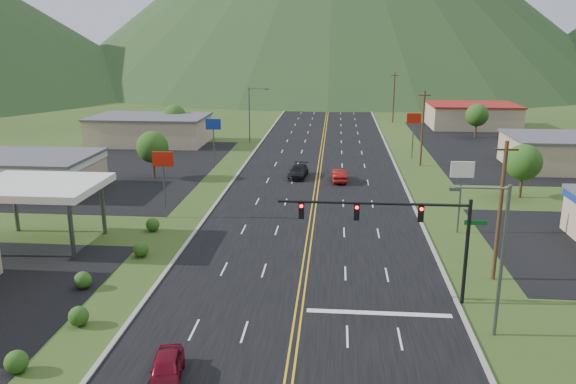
# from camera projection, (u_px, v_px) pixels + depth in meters

# --- Properties ---
(traffic_signal) EXTENTS (13.10, 0.43, 7.00)m
(traffic_signal) POSITION_uv_depth(u_px,v_px,m) (404.00, 223.00, 35.40)
(traffic_signal) COLOR black
(traffic_signal) RESTS_ON ground
(streetlight_east) EXTENTS (3.28, 0.25, 9.00)m
(streetlight_east) POSITION_uv_depth(u_px,v_px,m) (497.00, 251.00, 31.21)
(streetlight_east) COLOR #59595E
(streetlight_east) RESTS_ON ground
(streetlight_west) EXTENTS (3.28, 0.25, 9.00)m
(streetlight_west) POSITION_uv_depth(u_px,v_px,m) (251.00, 111.00, 90.74)
(streetlight_west) COLOR #59595E
(streetlight_west) RESTS_ON ground
(gas_canopy) EXTENTS (10.00, 8.00, 5.30)m
(gas_canopy) POSITION_uv_depth(u_px,v_px,m) (38.00, 188.00, 45.57)
(gas_canopy) COLOR white
(gas_canopy) RESTS_ON ground
(building_west_mid) EXTENTS (14.40, 10.40, 4.10)m
(building_west_mid) POSITION_uv_depth(u_px,v_px,m) (28.00, 171.00, 62.46)
(building_west_mid) COLOR tan
(building_west_mid) RESTS_ON ground
(building_west_far) EXTENTS (18.40, 11.40, 4.50)m
(building_west_far) POSITION_uv_depth(u_px,v_px,m) (150.00, 130.00, 90.95)
(building_west_far) COLOR tan
(building_west_far) RESTS_ON ground
(building_east_mid) EXTENTS (14.40, 11.40, 4.30)m
(building_east_mid) POSITION_uv_depth(u_px,v_px,m) (564.00, 152.00, 73.51)
(building_east_mid) COLOR tan
(building_east_mid) RESTS_ON ground
(building_east_far) EXTENTS (16.40, 12.40, 4.50)m
(building_east_far) POSITION_uv_depth(u_px,v_px,m) (472.00, 115.00, 107.44)
(building_east_far) COLOR tan
(building_east_far) RESTS_ON ground
(pole_sign_west_a) EXTENTS (2.00, 0.18, 6.40)m
(pole_sign_west_a) POSITION_uv_depth(u_px,v_px,m) (163.00, 166.00, 52.55)
(pole_sign_west_a) COLOR #59595E
(pole_sign_west_a) RESTS_ON ground
(pole_sign_west_b) EXTENTS (2.00, 0.18, 6.40)m
(pole_sign_west_b) POSITION_uv_depth(u_px,v_px,m) (213.00, 129.00, 73.68)
(pole_sign_west_b) COLOR #59595E
(pole_sign_west_b) RESTS_ON ground
(pole_sign_east_a) EXTENTS (2.00, 0.18, 6.40)m
(pole_sign_east_a) POSITION_uv_depth(u_px,v_px,m) (462.00, 177.00, 48.39)
(pole_sign_east_a) COLOR #59595E
(pole_sign_east_a) RESTS_ON ground
(pole_sign_east_b) EXTENTS (2.00, 0.18, 6.40)m
(pole_sign_east_b) POSITION_uv_depth(u_px,v_px,m) (414.00, 123.00, 79.12)
(pole_sign_east_b) COLOR #59595E
(pole_sign_east_b) RESTS_ON ground
(tree_west_a) EXTENTS (3.84, 3.84, 5.82)m
(tree_west_a) POSITION_uv_depth(u_px,v_px,m) (152.00, 147.00, 67.76)
(tree_west_a) COLOR #382314
(tree_west_a) RESTS_ON ground
(tree_west_b) EXTENTS (3.84, 3.84, 5.82)m
(tree_west_b) POSITION_uv_depth(u_px,v_px,m) (175.00, 116.00, 94.11)
(tree_west_b) COLOR #382314
(tree_west_b) RESTS_ON ground
(tree_east_a) EXTENTS (3.84, 3.84, 5.82)m
(tree_east_a) POSITION_uv_depth(u_px,v_px,m) (524.00, 162.00, 59.48)
(tree_east_a) COLOR #382314
(tree_east_a) RESTS_ON ground
(tree_east_b) EXTENTS (3.84, 3.84, 5.82)m
(tree_east_b) POSITION_uv_depth(u_px,v_px,m) (477.00, 115.00, 95.64)
(tree_east_b) COLOR #382314
(tree_east_b) RESTS_ON ground
(utility_pole_a) EXTENTS (1.60, 0.28, 10.00)m
(utility_pole_a) POSITION_uv_depth(u_px,v_px,m) (500.00, 211.00, 38.72)
(utility_pole_a) COLOR #382314
(utility_pole_a) RESTS_ON ground
(utility_pole_b) EXTENTS (1.60, 0.28, 10.00)m
(utility_pole_b) POSITION_uv_depth(u_px,v_px,m) (423.00, 128.00, 74.26)
(utility_pole_b) COLOR #382314
(utility_pole_b) RESTS_ON ground
(utility_pole_c) EXTENTS (1.60, 0.28, 10.00)m
(utility_pole_c) POSITION_uv_depth(u_px,v_px,m) (394.00, 97.00, 112.68)
(utility_pole_c) COLOR #382314
(utility_pole_c) RESTS_ON ground
(utility_pole_d) EXTENTS (1.60, 0.28, 10.00)m
(utility_pole_d) POSITION_uv_depth(u_px,v_px,m) (380.00, 82.00, 151.10)
(utility_pole_d) COLOR #382314
(utility_pole_d) RESTS_ON ground
(car_red_near) EXTENTS (2.21, 4.12, 1.33)m
(car_red_near) POSITION_uv_depth(u_px,v_px,m) (167.00, 369.00, 27.98)
(car_red_near) COLOR maroon
(car_red_near) RESTS_ON ground
(car_dark_mid) EXTENTS (2.50, 5.23, 1.47)m
(car_dark_mid) POSITION_uv_depth(u_px,v_px,m) (298.00, 172.00, 68.98)
(car_dark_mid) COLOR black
(car_dark_mid) RESTS_ON ground
(car_red_far) EXTENTS (1.95, 4.67, 1.50)m
(car_red_far) POSITION_uv_depth(u_px,v_px,m) (339.00, 175.00, 67.05)
(car_red_far) COLOR maroon
(car_red_far) RESTS_ON ground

